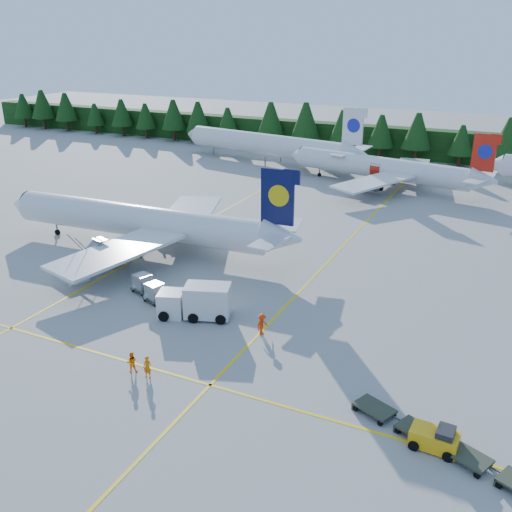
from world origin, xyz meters
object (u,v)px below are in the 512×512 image
at_px(airstairs, 73,271).
at_px(baggage_tug, 436,438).
at_px(airliner_navy, 133,221).
at_px(airliner_red, 376,167).
at_px(service_truck, 195,301).

relative_size(airstairs, baggage_tug, 1.99).
relative_size(airliner_navy, airliner_red, 1.09).
height_order(airliner_navy, baggage_tug, airliner_navy).
bearing_deg(baggage_tug, airliner_navy, 154.75).
bearing_deg(airliner_navy, airliner_red, 63.04).
bearing_deg(airliner_navy, baggage_tug, -31.60).
relative_size(airliner_navy, service_truck, 5.54).
bearing_deg(airstairs, service_truck, 12.13).
relative_size(airliner_red, baggage_tug, 11.87).
distance_m(airliner_navy, service_truck, 20.20).
bearing_deg(airliner_red, service_truck, -81.15).
distance_m(airliner_red, baggage_tug, 65.66).
xyz_separation_m(airliner_navy, service_truck, (15.92, -12.31, -1.79)).
height_order(airliner_navy, airstairs, airliner_navy).
xyz_separation_m(airstairs, service_truck, (16.15, -2.11, 0.79)).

